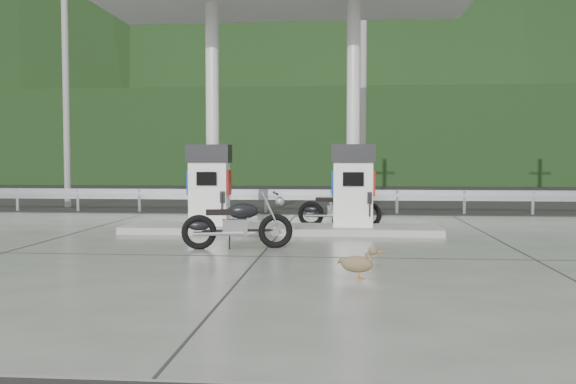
# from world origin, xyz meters

# --- Properties ---
(ground) EXTENTS (160.00, 160.00, 0.00)m
(ground) POSITION_xyz_m (0.00, 0.00, 0.00)
(ground) COLOR black
(ground) RESTS_ON ground
(forecourt_apron) EXTENTS (18.00, 14.00, 0.02)m
(forecourt_apron) POSITION_xyz_m (0.00, 0.00, 0.01)
(forecourt_apron) COLOR slate
(forecourt_apron) RESTS_ON ground
(pump_island) EXTENTS (7.00, 1.40, 0.15)m
(pump_island) POSITION_xyz_m (0.00, 2.50, 0.10)
(pump_island) COLOR #9E9C93
(pump_island) RESTS_ON forecourt_apron
(gas_pump_left) EXTENTS (0.95, 0.55, 1.80)m
(gas_pump_left) POSITION_xyz_m (-1.60, 2.50, 1.07)
(gas_pump_left) COLOR white
(gas_pump_left) RESTS_ON pump_island
(gas_pump_right) EXTENTS (0.95, 0.55, 1.80)m
(gas_pump_right) POSITION_xyz_m (1.60, 2.50, 1.07)
(gas_pump_right) COLOR white
(gas_pump_right) RESTS_ON pump_island
(canopy_column_left) EXTENTS (0.30, 0.30, 5.00)m
(canopy_column_left) POSITION_xyz_m (-1.60, 2.90, 2.67)
(canopy_column_left) COLOR white
(canopy_column_left) RESTS_ON pump_island
(canopy_column_right) EXTENTS (0.30, 0.30, 5.00)m
(canopy_column_right) POSITION_xyz_m (1.60, 2.90, 2.67)
(canopy_column_right) COLOR white
(canopy_column_right) RESTS_ON pump_island
(guardrail) EXTENTS (26.00, 0.16, 1.42)m
(guardrail) POSITION_xyz_m (0.00, 8.00, 0.71)
(guardrail) COLOR #A6A9AE
(guardrail) RESTS_ON ground
(road) EXTENTS (60.00, 7.00, 0.01)m
(road) POSITION_xyz_m (0.00, 11.50, 0.00)
(road) COLOR black
(road) RESTS_ON ground
(utility_pole_a) EXTENTS (0.22, 0.22, 8.00)m
(utility_pole_a) POSITION_xyz_m (-8.00, 9.50, 4.00)
(utility_pole_a) COLOR gray
(utility_pole_a) RESTS_ON ground
(utility_pole_b) EXTENTS (0.22, 0.22, 8.00)m
(utility_pole_b) POSITION_xyz_m (2.00, 9.50, 4.00)
(utility_pole_b) COLOR gray
(utility_pole_b) RESTS_ON ground
(tree_band) EXTENTS (80.00, 6.00, 6.00)m
(tree_band) POSITION_xyz_m (0.00, 30.00, 3.00)
(tree_band) COLOR black
(tree_band) RESTS_ON ground
(forested_hills) EXTENTS (100.00, 40.00, 140.00)m
(forested_hills) POSITION_xyz_m (0.00, 60.00, 0.00)
(forested_hills) COLOR black
(forested_hills) RESTS_ON ground
(motorcycle_left) EXTENTS (1.97, 0.98, 0.90)m
(motorcycle_left) POSITION_xyz_m (-0.53, -0.09, 0.47)
(motorcycle_left) COLOR black
(motorcycle_left) RESTS_ON forecourt_apron
(motorcycle_right) EXTENTS (1.91, 0.77, 0.88)m
(motorcycle_right) POSITION_xyz_m (1.29, 3.68, 0.46)
(motorcycle_right) COLOR black
(motorcycle_right) RESTS_ON forecourt_apron
(duck) EXTENTS (0.55, 0.21, 0.38)m
(duck) POSITION_xyz_m (1.59, -2.84, 0.21)
(duck) COLOR brown
(duck) RESTS_ON forecourt_apron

